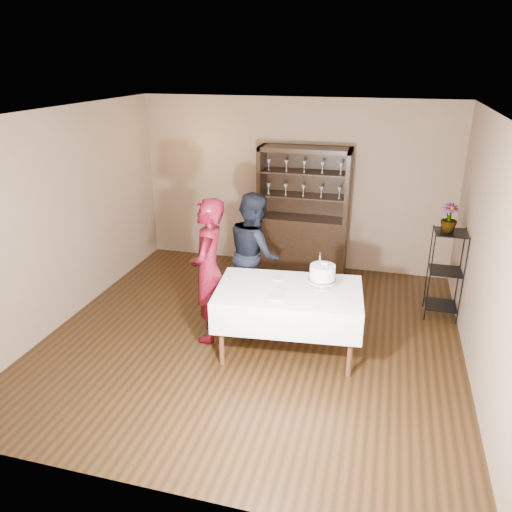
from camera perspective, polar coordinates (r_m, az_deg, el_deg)
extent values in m
plane|color=black|center=(6.31, -0.32, -9.18)|extent=(5.00, 5.00, 0.00)
plane|color=silver|center=(5.44, -0.38, 16.00)|extent=(5.00, 5.00, 0.00)
cube|color=#726149|center=(8.08, 4.41, 8.12)|extent=(5.00, 0.02, 2.70)
cube|color=#726149|center=(6.81, -21.13, 4.10)|extent=(0.02, 5.00, 2.70)
cube|color=#726149|center=(5.65, 24.89, 0.06)|extent=(0.02, 5.00, 2.70)
cube|color=black|center=(8.06, 5.27, 1.37)|extent=(1.40, 0.48, 0.90)
cube|color=black|center=(7.98, 5.80, 8.65)|extent=(1.40, 0.03, 1.10)
cube|color=black|center=(7.67, 5.67, 12.08)|extent=(1.40, 0.48, 0.06)
cube|color=black|center=(7.82, 5.48, 6.87)|extent=(1.28, 0.42, 0.02)
cube|color=black|center=(7.73, 5.57, 9.52)|extent=(1.28, 0.42, 0.02)
cylinder|color=black|center=(6.79, 19.23, -2.47)|extent=(0.02, 0.02, 1.20)
cylinder|color=black|center=(6.84, 22.56, -2.78)|extent=(0.02, 0.02, 1.20)
cylinder|color=black|center=(7.16, 19.07, -1.20)|extent=(0.02, 0.02, 1.20)
cylinder|color=black|center=(7.20, 22.23, -1.50)|extent=(0.02, 0.02, 1.20)
cube|color=black|center=(7.18, 20.30, -5.27)|extent=(0.40, 0.40, 0.02)
cube|color=black|center=(6.97, 20.83, -1.60)|extent=(0.40, 0.40, 0.01)
cube|color=black|center=(6.80, 21.42, 2.51)|extent=(0.40, 0.40, 0.02)
cube|color=silver|center=(5.73, 3.76, -5.46)|extent=(1.73, 1.17, 0.38)
cylinder|color=#482C1A|center=(5.61, -3.99, -8.94)|extent=(0.06, 0.06, 0.78)
cylinder|color=#482C1A|center=(5.50, 10.75, -10.00)|extent=(0.06, 0.06, 0.78)
cylinder|color=#482C1A|center=(6.28, -2.40, -5.35)|extent=(0.06, 0.06, 0.78)
cylinder|color=#482C1A|center=(6.18, 10.63, -6.20)|extent=(0.06, 0.06, 0.78)
imported|color=#36040C|center=(5.96, -5.46, -1.68)|extent=(0.50, 0.69, 1.77)
imported|color=black|center=(6.64, -0.24, 0.36)|extent=(0.94, 1.01, 1.65)
cylinder|color=silver|center=(5.70, 7.52, -3.60)|extent=(0.18, 0.18, 0.01)
cylinder|color=silver|center=(5.68, 7.54, -3.25)|extent=(0.04, 0.04, 0.09)
cylinder|color=silver|center=(5.66, 7.56, -2.78)|extent=(0.32, 0.32, 0.01)
cylinder|color=#43622E|center=(5.66, 7.57, -2.65)|extent=(0.31, 0.31, 0.02)
cylinder|color=silver|center=(5.62, 7.61, -1.90)|extent=(0.30, 0.30, 0.18)
sphere|color=#5569B8|center=(5.58, 7.93, -1.00)|extent=(0.02, 0.02, 0.02)
cube|color=silver|center=(5.55, 7.30, -0.51)|extent=(0.02, 0.02, 0.12)
cube|color=black|center=(5.52, 7.34, 0.21)|extent=(0.02, 0.02, 0.05)
cylinder|color=silver|center=(5.44, 2.41, -4.69)|extent=(0.23, 0.23, 0.01)
cylinder|color=silver|center=(5.90, 2.49, -2.49)|extent=(0.19, 0.19, 0.01)
imported|color=#43622E|center=(6.75, 21.23, 4.10)|extent=(0.22, 0.22, 0.36)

